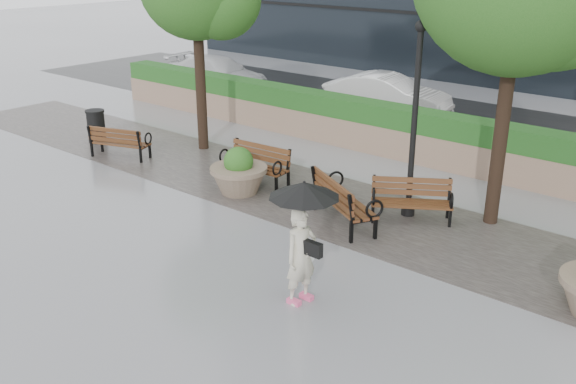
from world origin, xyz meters
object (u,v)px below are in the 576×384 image
Objects in this scene: bench_3 at (411,209)px; planter_left at (239,175)px; bench_0 at (120,148)px; lamppost at (413,134)px; car_right at (387,95)px; pedestrian at (303,231)px; bench_1 at (256,172)px; bench_2 at (343,211)px; car_left at (218,74)px; trash_bin at (96,127)px.

bench_3 is 4.00m from planter_left.
bench_3 reaches higher than bench_0.
lamppost is (7.91, 1.49, 1.51)m from bench_0.
bench_0 is 9.01m from car_right.
pedestrian is (8.40, -2.68, 0.97)m from bench_0.
planter_left is 4.11m from lamppost.
bench_1 is 7.67m from car_right.
car_right is 12.38m from pedestrian.
pedestrian is at bearing -163.19° from car_right.
lamppost is (0.78, 1.27, 1.47)m from bench_2.
car_right is (-1.05, 7.59, 0.42)m from bench_1.
bench_1 is 0.88× the size of bench_2.
bench_2 reaches higher than bench_1.
bench_0 is 0.99× the size of bench_1.
bench_3 is 1.30× the size of planter_left.
car_right reaches higher than car_left.
bench_1 reaches higher than bench_3.
trash_bin is 0.20× the size of car_left.
lamppost reaches higher than car_right.
bench_2 is 13.56m from car_left.
pedestrian is at bearing -131.98° from car_left.
bench_0 is 8.21m from bench_3.
bench_1 is at bearing 102.97° from planter_left.
bench_0 is 8.87m from pedestrian.
bench_1 is 3.10m from bench_2.
lamppost is 1.99× the size of pedestrian.
lamppost reaches higher than bench_2.
planter_left is (-3.83, -1.11, 0.17)m from bench_3.
bench_0 is at bearing 83.74° from pedestrian.
car_left is 2.21× the size of pedestrian.
bench_1 is (4.11, 0.88, 0.01)m from bench_0.
planter_left is 1.46× the size of trash_bin.
bench_1 is at bearing 16.89° from bench_2.
bench_1 is 10.73m from car_left.
bench_3 is 1.90× the size of trash_bin.
planter_left is (4.28, 0.14, 0.17)m from bench_0.
planter_left is at bearing 162.31° from bench_0.
bench_3 is at bearing -104.34° from bench_2.
car_left is at bearing 61.90° from pedestrian.
car_left is (-11.31, 7.47, 0.35)m from bench_2.
trash_bin is (-5.99, 0.30, 0.02)m from planter_left.
planter_left reaches higher than trash_bin.
lamppost is (-0.20, 0.24, 1.51)m from bench_3.
car_left is at bearing 136.54° from bench_1.
pedestrian is (0.48, -4.18, -0.54)m from lamppost.
car_right reaches higher than bench_1.
bench_1 is 4.14m from lamppost.
car_left is at bearing 152.82° from lamppost.
pedestrian is (4.12, -2.82, 0.80)m from planter_left.
bench_1 is at bearing 152.42° from bench_3.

